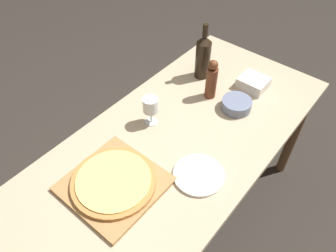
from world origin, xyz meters
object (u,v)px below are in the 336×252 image
object	(u,v)px
pizza	(114,181)
wine_glass	(151,106)
small_bowl	(236,105)
pepper_mill	(211,80)
wine_bottle	(203,56)

from	to	relation	value
pizza	wine_glass	distance (m)	0.40
small_bowl	pizza	bearing A→B (deg)	-101.25
pepper_mill	wine_glass	size ratio (longest dim) A/B	1.48
pizza	small_bowl	xyz separation A→B (m)	(0.14, 0.71, -0.00)
small_bowl	wine_bottle	bearing A→B (deg)	159.26
pizza	wine_bottle	xyz separation A→B (m)	(-0.15, 0.82, 0.10)
wine_bottle	wine_glass	bearing A→B (deg)	-86.65
wine_bottle	pepper_mill	distance (m)	0.18
pizza	wine_glass	size ratio (longest dim) A/B	2.31
wine_bottle	small_bowl	size ratio (longest dim) A/B	2.10
wine_bottle	small_bowl	xyz separation A→B (m)	(0.29, -0.11, -0.10)
pizza	wine_glass	xyz separation A→B (m)	(-0.12, 0.37, 0.08)
wine_glass	small_bowl	bearing A→B (deg)	52.30
wine_bottle	wine_glass	world-z (taller)	wine_bottle
pepper_mill	small_bowl	distance (m)	0.18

